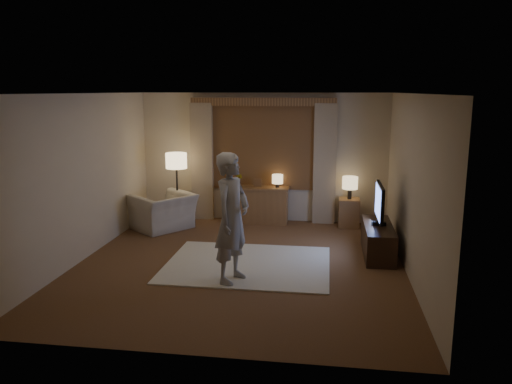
% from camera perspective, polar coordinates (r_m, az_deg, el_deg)
% --- Properties ---
extents(room, '(5.04, 5.54, 2.64)m').
position_cam_1_polar(room, '(7.96, -1.27, 2.07)').
color(room, brown).
rests_on(room, ground).
extents(rug, '(2.50, 2.00, 0.02)m').
position_cam_1_polar(rug, '(7.77, -0.96, -8.26)').
color(rug, beige).
rests_on(rug, floor).
extents(sideboard, '(1.20, 0.40, 0.70)m').
position_cam_1_polar(sideboard, '(10.10, 0.19, -1.58)').
color(sideboard, brown).
rests_on(sideboard, floor).
extents(picture_frame, '(0.16, 0.02, 0.20)m').
position_cam_1_polar(picture_frame, '(10.01, 0.19, 0.93)').
color(picture_frame, brown).
rests_on(picture_frame, sideboard).
extents(plant, '(0.17, 0.13, 0.30)m').
position_cam_1_polar(plant, '(10.06, -2.07, 1.27)').
color(plant, '#999999').
rests_on(plant, sideboard).
extents(table_lamp_sideboard, '(0.22, 0.22, 0.30)m').
position_cam_1_polar(table_lamp_sideboard, '(9.95, 2.47, 1.43)').
color(table_lamp_sideboard, black).
rests_on(table_lamp_sideboard, sideboard).
extents(floor_lamp, '(0.42, 0.42, 1.43)m').
position_cam_1_polar(floor_lamp, '(10.00, -9.08, 3.11)').
color(floor_lamp, black).
rests_on(floor_lamp, floor).
extents(armchair, '(1.38, 1.41, 0.69)m').
position_cam_1_polar(armchair, '(9.79, -10.52, -2.23)').
color(armchair, '#C1B69F').
rests_on(armchair, floor).
extents(side_table, '(0.40, 0.40, 0.56)m').
position_cam_1_polar(side_table, '(9.99, 10.57, -2.34)').
color(side_table, brown).
rests_on(side_table, floor).
extents(table_lamp_side, '(0.30, 0.30, 0.44)m').
position_cam_1_polar(table_lamp_side, '(9.87, 10.70, 0.97)').
color(table_lamp_side, black).
rests_on(table_lamp_side, side_table).
extents(tv_stand, '(0.45, 1.40, 0.50)m').
position_cam_1_polar(tv_stand, '(8.40, 13.75, -5.35)').
color(tv_stand, black).
rests_on(tv_stand, floor).
extents(tv, '(0.23, 0.93, 0.67)m').
position_cam_1_polar(tv, '(8.25, 13.94, -1.22)').
color(tv, black).
rests_on(tv, tv_stand).
extents(person, '(0.63, 0.77, 1.81)m').
position_cam_1_polar(person, '(6.86, -2.76, -2.97)').
color(person, '#AEA8A0').
rests_on(person, rug).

